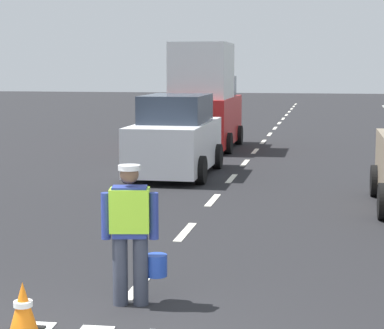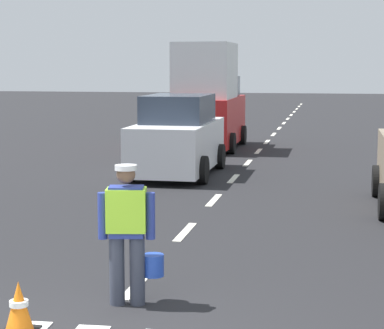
% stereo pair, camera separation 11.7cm
% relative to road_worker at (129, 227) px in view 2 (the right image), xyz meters
% --- Properties ---
extents(ground_plane, '(96.00, 96.00, 0.00)m').
position_rel_road_worker_xyz_m(ground_plane, '(-0.11, 19.11, -0.93)').
color(ground_plane, black).
extents(lane_center_line, '(0.14, 46.40, 0.01)m').
position_rel_road_worker_xyz_m(lane_center_line, '(-0.11, 23.31, -0.93)').
color(lane_center_line, silver).
rests_on(lane_center_line, ground).
extents(road_worker, '(0.74, 0.46, 1.67)m').
position_rel_road_worker_xyz_m(road_worker, '(0.00, 0.00, 0.00)').
color(road_worker, '#383D4C').
rests_on(road_worker, ground).
extents(traffic_cone_near, '(0.36, 0.36, 0.56)m').
position_rel_road_worker_xyz_m(traffic_cone_near, '(-0.89, -1.12, -0.66)').
color(traffic_cone_near, black).
rests_on(traffic_cone_near, ground).
extents(delivery_truck, '(2.16, 4.60, 3.54)m').
position_rel_road_worker_xyz_m(delivery_truck, '(-1.86, 16.18, 0.68)').
color(delivery_truck, red).
rests_on(delivery_truck, ground).
extents(car_oncoming_lead, '(2.01, 4.30, 2.06)m').
position_rel_road_worker_xyz_m(car_oncoming_lead, '(-1.62, 10.23, 0.03)').
color(car_oncoming_lead, silver).
rests_on(car_oncoming_lead, ground).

